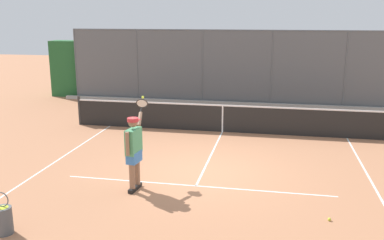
# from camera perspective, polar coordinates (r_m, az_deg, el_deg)

# --- Properties ---
(ground_plane) EXTENTS (60.00, 60.00, 0.00)m
(ground_plane) POSITION_cam_1_polar(r_m,az_deg,el_deg) (11.09, 1.47, -6.93)
(ground_plane) COLOR #B27551
(court_line_markings) EXTENTS (8.32, 9.02, 0.01)m
(court_line_markings) POSITION_cam_1_polar(r_m,az_deg,el_deg) (9.89, 0.17, -9.56)
(court_line_markings) COLOR white
(court_line_markings) RESTS_ON ground
(fence_backdrop) EXTENTS (18.42, 1.37, 3.34)m
(fence_backdrop) POSITION_cam_1_polar(r_m,az_deg,el_deg) (19.89, 6.12, 6.30)
(fence_backdrop) COLOR #565B60
(fence_backdrop) RESTS_ON ground
(tennis_net) EXTENTS (10.69, 0.09, 1.07)m
(tennis_net) POSITION_cam_1_polar(r_m,az_deg,el_deg) (14.72, 4.11, 0.27)
(tennis_net) COLOR #2D2D2D
(tennis_net) RESTS_ON ground
(tennis_player) EXTENTS (0.37, 1.44, 2.01)m
(tennis_player) POSITION_cam_1_polar(r_m,az_deg,el_deg) (9.75, -7.77, -3.68)
(tennis_player) COLOR black
(tennis_player) RESTS_ON ground
(tennis_ball_near_net) EXTENTS (0.07, 0.07, 0.07)m
(tennis_ball_near_net) POSITION_cam_1_polar(r_m,az_deg,el_deg) (9.00, 17.89, -12.52)
(tennis_ball_near_net) COLOR #C1D138
(tennis_ball_near_net) RESTS_ON ground
(ball_basket) EXTENTS (0.32, 0.32, 0.83)m
(ball_basket) POSITION_cam_1_polar(r_m,az_deg,el_deg) (8.74, -23.90, -11.96)
(ball_basket) COLOR #4C5156
(ball_basket) RESTS_ON ground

